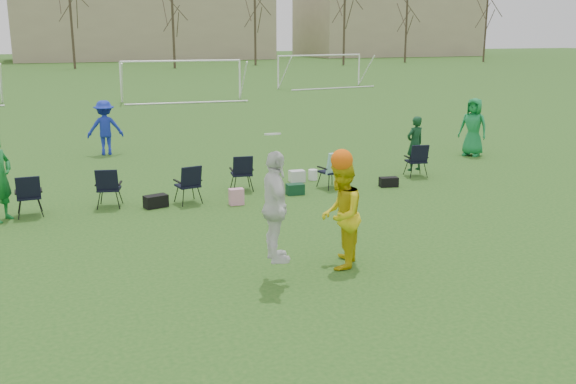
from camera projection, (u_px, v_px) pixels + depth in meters
name	position (u px, v px, depth m)	size (l,w,h in m)	color
ground	(382.00, 319.00, 9.45)	(260.00, 260.00, 0.00)	#225119
fielder_blue	(105.00, 128.00, 21.96)	(1.20, 0.69, 1.87)	#1628A9
fielder_green_far	(473.00, 127.00, 21.77)	(0.96, 0.63, 1.97)	#167D3D
center_contest	(316.00, 211.00, 11.02)	(2.21, 1.47, 2.57)	white
sideline_setup	(261.00, 173.00, 16.84)	(11.21, 2.06, 1.75)	#0F391E
goal_mid	(182.00, 69.00, 39.31)	(7.40, 0.63, 2.46)	white
goal_right	(320.00, 62.00, 48.97)	(7.35, 1.14, 2.46)	white
tree_line	(75.00, 23.00, 71.42)	(110.28, 3.28, 11.40)	#382B21
building_row	(108.00, 19.00, 97.13)	(126.00, 16.00, 13.00)	tan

